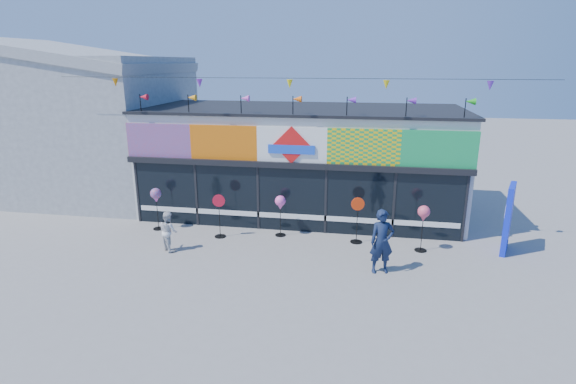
% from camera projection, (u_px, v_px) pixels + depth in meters
% --- Properties ---
extents(ground, '(80.00, 80.00, 0.00)m').
position_uv_depth(ground, '(272.00, 273.00, 12.81)').
color(ground, gray).
rests_on(ground, ground).
extents(kite_shop, '(16.00, 5.70, 5.31)m').
position_uv_depth(kite_shop, '(302.00, 160.00, 17.86)').
color(kite_shop, silver).
rests_on(kite_shop, ground).
extents(neighbour_building, '(8.18, 7.20, 6.87)m').
position_uv_depth(neighbour_building, '(86.00, 122.00, 20.19)').
color(neighbour_building, '#AAACAF').
rests_on(neighbour_building, ground).
extents(blue_sign, '(0.52, 1.08, 2.19)m').
position_uv_depth(blue_sign, '(508.00, 219.00, 13.98)').
color(blue_sign, '#0E24D8').
rests_on(blue_sign, ground).
extents(spinner_0, '(0.39, 0.39, 1.53)m').
position_uv_depth(spinner_0, '(156.00, 197.00, 15.84)').
color(spinner_0, black).
rests_on(spinner_0, ground).
extents(spinner_1, '(0.42, 0.39, 1.51)m').
position_uv_depth(spinner_1, '(219.00, 215.00, 15.24)').
color(spinner_1, black).
rests_on(spinner_1, ground).
extents(spinner_2, '(0.36, 0.36, 1.44)m').
position_uv_depth(spinner_2, '(280.00, 204.00, 15.26)').
color(spinner_2, black).
rests_on(spinner_2, ground).
extents(spinner_3, '(0.44, 0.40, 1.56)m').
position_uv_depth(spinner_3, '(357.00, 219.00, 14.76)').
color(spinner_3, black).
rests_on(spinner_3, ground).
extents(spinner_4, '(0.38, 0.38, 1.51)m').
position_uv_depth(spinner_4, '(424.00, 215.00, 13.99)').
color(spinner_4, black).
rests_on(spinner_4, ground).
extents(adult_man, '(0.77, 0.61, 1.87)m').
position_uv_depth(adult_man, '(382.00, 242.00, 12.62)').
color(adult_man, '#131F3E').
rests_on(adult_man, ground).
extents(child, '(0.71, 0.67, 1.29)m').
position_uv_depth(child, '(168.00, 231.00, 14.20)').
color(child, silver).
rests_on(child, ground).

